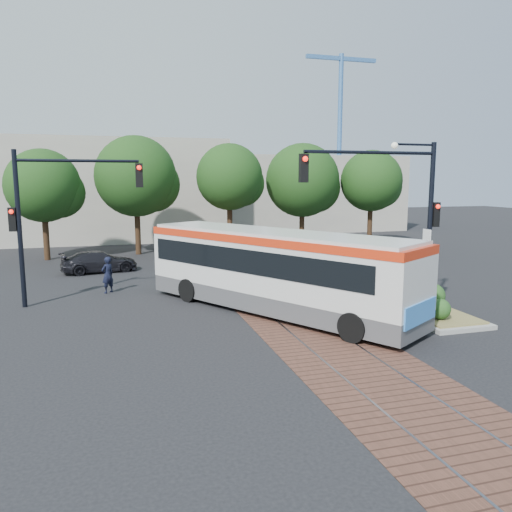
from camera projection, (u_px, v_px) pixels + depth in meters
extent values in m
plane|color=black|center=(291.00, 315.00, 18.16)|extent=(120.00, 120.00, 0.00)
cube|color=brown|center=(259.00, 291.00, 21.96)|extent=(3.60, 40.00, 0.01)
cube|color=slate|center=(243.00, 292.00, 21.75)|extent=(0.06, 40.00, 0.01)
cube|color=slate|center=(276.00, 290.00, 22.16)|extent=(0.06, 40.00, 0.01)
cylinder|color=#382314|center=(46.00, 237.00, 30.36)|extent=(0.36, 0.36, 2.86)
sphere|color=black|center=(43.00, 186.00, 29.89)|extent=(4.40, 4.40, 4.40)
cylinder|color=#382314|center=(138.00, 231.00, 32.62)|extent=(0.36, 0.36, 3.12)
sphere|color=black|center=(136.00, 176.00, 32.08)|extent=(5.20, 5.20, 5.20)
cylinder|color=#382314|center=(230.00, 227.00, 33.50)|extent=(0.36, 0.36, 3.39)
sphere|color=black|center=(229.00, 177.00, 32.99)|extent=(4.40, 4.40, 4.40)
cylinder|color=#382314|center=(302.00, 228.00, 35.82)|extent=(0.36, 0.36, 2.86)
sphere|color=black|center=(302.00, 180.00, 35.30)|extent=(5.20, 5.20, 5.20)
cylinder|color=#382314|center=(370.00, 225.00, 36.42)|extent=(0.36, 0.36, 3.12)
sphere|color=black|center=(371.00, 181.00, 35.93)|extent=(4.40, 4.40, 4.40)
cube|color=#ADA899|center=(87.00, 190.00, 41.90)|extent=(22.00, 12.00, 8.00)
cube|color=#ADA899|center=(300.00, 193.00, 49.40)|extent=(18.00, 10.00, 7.00)
cylinder|color=#3F72B2|center=(339.00, 141.00, 54.02)|extent=(0.50, 0.50, 18.00)
cube|color=#3F72B2|center=(341.00, 59.00, 52.71)|extent=(8.00, 0.40, 0.40)
cube|color=#464648|center=(274.00, 298.00, 18.55)|extent=(7.93, 10.83, 0.66)
cube|color=silver|center=(274.00, 266.00, 18.36)|extent=(7.95, 10.84, 1.79)
cube|color=black|center=(268.00, 258.00, 18.51)|extent=(7.40, 9.91, 0.85)
cube|color=red|center=(274.00, 238.00, 18.20)|extent=(7.98, 10.86, 0.28)
cube|color=silver|center=(274.00, 233.00, 18.18)|extent=(7.69, 10.49, 0.13)
cube|color=black|center=(417.00, 275.00, 14.66)|extent=(1.34, 0.89, 0.85)
cube|color=#337ACC|center=(420.00, 313.00, 14.73)|extent=(1.79, 1.14, 0.66)
cube|color=orange|center=(314.00, 279.00, 18.72)|extent=(2.27, 3.63, 1.03)
cylinder|color=black|center=(353.00, 327.00, 15.09)|extent=(0.77, 0.97, 0.94)
cylinder|color=black|center=(387.00, 313.00, 16.67)|extent=(0.77, 0.97, 0.94)
cylinder|color=black|center=(189.00, 290.00, 20.13)|extent=(0.77, 0.97, 0.94)
cylinder|color=black|center=(227.00, 282.00, 21.72)|extent=(0.77, 0.97, 0.94)
cube|color=gray|center=(421.00, 310.00, 18.53)|extent=(2.20, 5.20, 0.15)
cube|color=olive|center=(422.00, 307.00, 18.51)|extent=(1.90, 4.80, 0.08)
sphere|color=#1E4719|center=(440.00, 309.00, 16.82)|extent=(0.70, 0.70, 0.70)
sphere|color=#1E4719|center=(433.00, 295.00, 18.33)|extent=(0.90, 0.90, 0.90)
sphere|color=#1E4719|center=(397.00, 288.00, 19.72)|extent=(0.80, 0.80, 0.80)
sphere|color=#1E4719|center=(405.00, 287.00, 20.40)|extent=(0.60, 0.60, 0.60)
cylinder|color=black|center=(430.00, 226.00, 18.32)|extent=(0.18, 0.18, 6.00)
cylinder|color=black|center=(371.00, 152.00, 17.23)|extent=(5.00, 0.12, 0.12)
cube|color=black|center=(304.00, 168.00, 16.62)|extent=(0.28, 0.22, 0.95)
sphere|color=#FF190C|center=(305.00, 159.00, 16.45)|extent=(0.18, 0.18, 0.18)
cube|color=black|center=(435.00, 215.00, 18.32)|extent=(0.26, 0.20, 0.90)
sphere|color=#FF190C|center=(438.00, 207.00, 18.15)|extent=(0.16, 0.16, 0.16)
cube|color=white|center=(427.00, 237.00, 18.22)|extent=(0.04, 0.45, 0.55)
cube|color=yellow|center=(426.00, 254.00, 18.32)|extent=(0.04, 0.45, 0.45)
cylinder|color=black|center=(415.00, 145.00, 17.65)|extent=(1.60, 0.08, 0.08)
sphere|color=silver|center=(395.00, 146.00, 17.44)|extent=(0.24, 0.24, 0.24)
cylinder|color=black|center=(19.00, 230.00, 18.87)|extent=(0.18, 0.18, 6.00)
cylinder|color=black|center=(79.00, 161.00, 19.10)|extent=(4.50, 0.12, 0.12)
cube|color=black|center=(139.00, 175.00, 19.80)|extent=(0.28, 0.22, 0.95)
sphere|color=#FF190C|center=(139.00, 168.00, 19.62)|extent=(0.18, 0.18, 0.18)
cube|color=black|center=(12.00, 219.00, 18.75)|extent=(0.26, 0.20, 0.90)
sphere|color=#FF190C|center=(11.00, 212.00, 18.58)|extent=(0.16, 0.16, 0.16)
imported|color=black|center=(108.00, 275.00, 21.60)|extent=(0.69, 0.65, 1.59)
imported|color=black|center=(99.00, 262.00, 26.46)|extent=(4.15, 2.31, 1.14)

